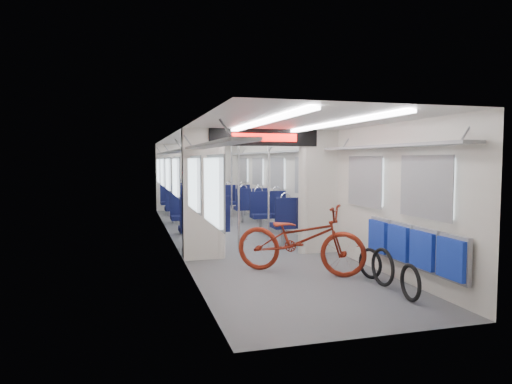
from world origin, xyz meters
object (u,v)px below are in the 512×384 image
bicycle (300,239)px  stanchion_far_right (232,183)px  stanchion_far_left (205,183)px  bike_hoop_b (383,269)px  seat_bay_far_left (179,200)px  stanchion_near_right (269,190)px  seat_bay_near_left (197,214)px  stanchion_near_left (239,192)px  seat_bay_far_right (243,201)px  bike_hoop_c (370,265)px  seat_bay_near_right (281,214)px  flip_bench (412,246)px  bike_hoop_a (410,285)px

bicycle → stanchion_far_right: size_ratio=0.88×
stanchion_far_left → bike_hoop_b: bearing=-77.5°
seat_bay_far_left → stanchion_near_right: (1.28, -4.93, 0.59)m
seat_bay_near_left → stanchion_near_left: size_ratio=1.01×
stanchion_far_right → seat_bay_far_right: bearing=65.3°
bike_hoop_c → seat_bay_far_right: (-0.13, 7.21, 0.33)m
stanchion_near_left → stanchion_near_right: size_ratio=1.00×
seat_bay_near_right → stanchion_near_left: (-1.29, -1.34, 0.61)m
bicycle → seat_bay_near_left: bearing=54.5°
bike_hoop_b → seat_bay_far_left: seat_bay_far_left is taller
flip_bench → bicycle: bearing=134.8°
seat_bay_near_left → stanchion_far_right: size_ratio=1.01×
bike_hoop_c → seat_bay_near_left: size_ratio=0.20×
bike_hoop_b → seat_bay_near_right: bearing=91.2°
seat_bay_near_right → stanchion_near_left: stanchion_near_left is taller
bike_hoop_a → seat_bay_far_right: bearing=90.4°
seat_bay_near_right → stanchion_far_right: 2.18m
bike_hoop_b → seat_bay_far_right: 7.62m
stanchion_far_left → stanchion_near_left: bearing=-89.2°
bike_hoop_b → bicycle: bearing=130.2°
bike_hoop_a → bike_hoop_b: (0.03, 0.70, 0.03)m
bike_hoop_c → stanchion_far_right: 5.84m
bicycle → bike_hoop_a: 1.91m
bike_hoop_b → bike_hoop_c: 0.41m
flip_bench → bike_hoop_c: bearing=116.4°
seat_bay_far_right → stanchion_near_right: (-0.59, -4.46, 0.62)m
seat_bay_far_left → stanchion_near_left: stanchion_near_left is taller
stanchion_far_left → flip_bench: bearing=-75.1°
seat_bay_far_right → bike_hoop_c: bearing=-89.0°
bicycle → seat_bay_far_left: bearing=44.6°
bicycle → seat_bay_near_right: bearing=22.2°
bike_hoop_b → seat_bay_near_left: (-1.96, 4.27, 0.33)m
seat_bay_far_right → seat_bay_near_left: bearing=-119.2°
flip_bench → stanchion_far_left: size_ratio=0.94×
bike_hoop_b → stanchion_far_right: (-0.78, 6.11, 0.91)m
seat_bay_far_left → stanchion_far_right: size_ratio=0.94×
seat_bay_near_left → stanchion_near_left: (0.58, -1.47, 0.57)m
bicycle → seat_bay_far_right: 6.66m
bike_hoop_a → seat_bay_far_right: size_ratio=0.24×
bicycle → bike_hoop_a: bearing=-118.8°
seat_bay_near_left → stanchion_far_left: size_ratio=1.01×
stanchion_near_left → seat_bay_near_left: bearing=111.5°
seat_bay_near_right → seat_bay_far_right: seat_bay_near_right is taller
bike_hoop_c → stanchion_far_left: bearing=103.7°
bicycle → bike_hoop_a: bicycle is taller
stanchion_near_right → seat_bay_near_left: bearing=138.8°
bike_hoop_b → stanchion_near_left: stanchion_near_left is taller
stanchion_near_left → stanchion_far_left: same height
seat_bay_far_right → stanchion_far_right: size_ratio=0.86×
seat_bay_near_right → stanchion_far_left: bearing=120.3°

